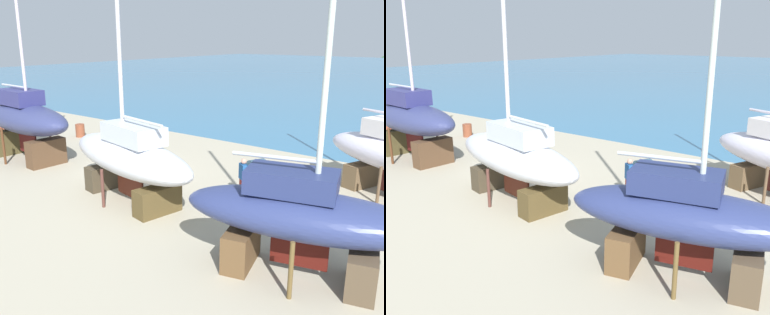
{
  "view_description": "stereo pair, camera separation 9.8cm",
  "coord_description": "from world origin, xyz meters",
  "views": [
    {
      "loc": [
        13.81,
        -12.81,
        6.18
      ],
      "look_at": [
        4.17,
        -0.52,
        1.69
      ],
      "focal_mm": 39.44,
      "sensor_mm": 36.0,
      "label": 1
    },
    {
      "loc": [
        13.88,
        -12.75,
        6.18
      ],
      "look_at": [
        4.17,
        -0.52,
        1.69
      ],
      "focal_mm": 39.44,
      "sensor_mm": 36.0,
      "label": 2
    }
  ],
  "objects": [
    {
      "name": "sailboat_far_slipway",
      "position": [
        -6.07,
        -1.34,
        2.11
      ],
      "size": [
        7.09,
        2.73,
        11.29
      ],
      "rotation": [
        0.0,
        0.0,
        -0.06
      ],
      "color": "#523824",
      "rests_on": "ground"
    },
    {
      "name": "sailboat_mid_port",
      "position": [
        2.35,
        -2.09,
        1.78
      ],
      "size": [
        7.5,
        3.56,
        12.01
      ],
      "rotation": [
        0.0,
        0.0,
        2.94
      ],
      "color": "#433929",
      "rests_on": "ground"
    },
    {
      "name": "worker",
      "position": [
        5.75,
        0.71,
        0.86
      ],
      "size": [
        0.49,
        0.46,
        1.65
      ],
      "rotation": [
        0.0,
        0.0,
        4.05
      ],
      "color": "maroon",
      "rests_on": "ground"
    },
    {
      "name": "barrel_rust_near",
      "position": [
        -14.2,
        1.54,
        0.38
      ],
      "size": [
        0.72,
        0.72,
        0.76
      ],
      "primitive_type": "cylinder",
      "rotation": [
        0.0,
        0.0,
        2.92
      ],
      "color": "brown",
      "rests_on": "ground"
    },
    {
      "name": "barrel_tipped_left",
      "position": [
        6.3,
        3.59,
        0.38
      ],
      "size": [
        0.86,
        0.86,
        0.76
      ],
      "primitive_type": "cylinder",
      "rotation": [
        0.0,
        0.0,
        0.43
      ],
      "color": "brown",
      "rests_on": "ground"
    },
    {
      "name": "barrel_rust_mid",
      "position": [
        4.55,
        3.92,
        0.33
      ],
      "size": [
        0.94,
        1.0,
        0.66
      ],
      "primitive_type": "cylinder",
      "rotation": [
        1.57,
        0.0,
        2.71
      ],
      "color": "#334F63",
      "rests_on": "ground"
    },
    {
      "name": "sailboat_large_starboard",
      "position": [
        9.82,
        -3.18,
        1.73
      ],
      "size": [
        6.63,
        3.6,
        11.31
      ],
      "rotation": [
        0.0,
        0.0,
        0.26
      ],
      "color": "brown",
      "rests_on": "ground"
    },
    {
      "name": "ground_plane",
      "position": [
        0.0,
        -3.74,
        0.0
      ],
      "size": [
        48.02,
        48.02,
        0.0
      ],
      "primitive_type": "plane",
      "color": "#ACA38B"
    },
    {
      "name": "barrel_rust_far",
      "position": [
        -8.11,
        3.53,
        0.41
      ],
      "size": [
        0.59,
        0.59,
        0.82
      ],
      "primitive_type": "cylinder",
      "rotation": [
        0.0,
        0.0,
        1.61
      ],
      "color": "brown",
      "rests_on": "ground"
    }
  ]
}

